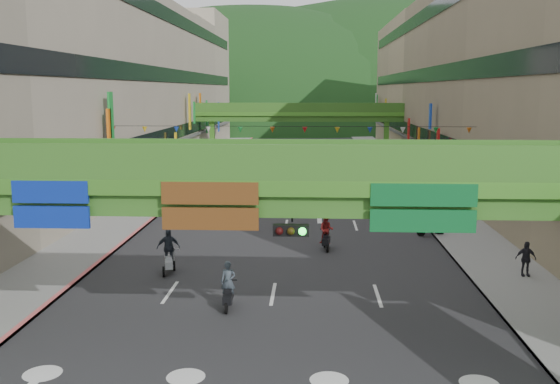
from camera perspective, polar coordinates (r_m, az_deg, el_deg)
name	(u,v)px	position (r m, az deg, el deg)	size (l,w,h in m)	color
road_slab	(295,175)	(64.41, 1.43, 1.55)	(18.00, 140.00, 0.02)	#28282B
sidewalk_left	(190,174)	(65.61, -8.23, 1.65)	(4.00, 140.00, 0.15)	gray
sidewalk_right	(403,175)	(65.07, 11.16, 1.51)	(4.00, 140.00, 0.15)	gray
curb_left	(208,174)	(65.27, -6.59, 1.66)	(0.20, 140.00, 0.18)	#CC5959
curb_right	(384,175)	(64.82, 9.50, 1.54)	(0.20, 140.00, 0.18)	gray
building_row_left	(111,83)	(67.02, -15.18, 9.64)	(12.80, 95.00, 19.00)	#9E937F
building_row_right	(486,82)	(66.12, 18.33, 9.50)	(12.80, 95.00, 19.00)	gray
overpass_near	(290,204)	(19.52, 0.88, -1.08)	(28.00, 12.27, 7.10)	#4C9E2D
overpass_far	(299,117)	(78.89, 1.72, 6.91)	(28.00, 2.20, 7.10)	#4C9E2D
hill_left	(252,121)	(174.81, -2.60, 6.46)	(168.00, 140.00, 112.00)	#1C4419
hill_right	(388,119)	(195.40, 9.81, 6.64)	(208.00, 176.00, 128.00)	#1C4419
bunting_string	(289,130)	(43.92, 0.79, 5.71)	(26.00, 0.36, 0.47)	black
scooter_rider_near	(228,287)	(25.35, -4.75, -8.67)	(0.60, 1.60, 1.98)	black
scooter_rider_mid	(326,232)	(34.40, 4.26, -3.70)	(0.84, 1.60, 1.93)	black
scooter_rider_left	(168,251)	(30.38, -10.17, -5.32)	(1.17, 1.58, 2.21)	#9C9EA5
scooter_rider_far	(267,176)	(56.60, -1.23, 1.51)	(0.90, 1.60, 2.04)	maroon
parked_scooter_row	(418,214)	(42.83, 12.51, -1.94)	(1.60, 9.35, 1.08)	black
car_silver	(248,164)	(67.98, -2.94, 2.53)	(1.47, 4.21, 1.39)	#9EA0A6
car_yellow	(332,149)	(86.14, 4.77, 3.91)	(1.50, 3.72, 1.27)	#E6B508
pedestrian_dark	(525,262)	(31.35, 21.53, -5.95)	(0.96, 0.40, 1.64)	black
pedestrian_blue	(433,209)	(43.21, 13.77, -1.54)	(0.73, 0.47, 1.56)	#313B53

